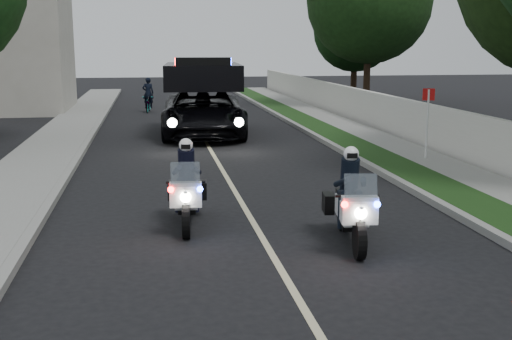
{
  "coord_description": "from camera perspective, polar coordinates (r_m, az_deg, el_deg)",
  "views": [
    {
      "loc": [
        -1.91,
        -8.55,
        3.42
      ],
      "look_at": [
        0.09,
        3.58,
        1.0
      ],
      "focal_mm": 44.93,
      "sensor_mm": 36.0,
      "label": 1
    }
  ],
  "objects": [
    {
      "name": "sidewalk_right",
      "position": [
        20.48,
        13.78,
        1.43
      ],
      "size": [
        1.4,
        60.0,
        0.16
      ],
      "primitive_type": "cube",
      "color": "gray",
      "rests_on": "ground"
    },
    {
      "name": "curb_left",
      "position": [
        18.98,
        -15.86,
        0.56
      ],
      "size": [
        0.2,
        60.0,
        0.15
      ],
      "primitive_type": "cube",
      "color": "gray",
      "rests_on": "ground"
    },
    {
      "name": "tree_right_e",
      "position": [
        39.39,
        8.63,
        6.04
      ],
      "size": [
        4.99,
        4.99,
        8.24
      ],
      "primitive_type": null,
      "rotation": [
        0.0,
        0.0,
        0.01
      ],
      "color": "black",
      "rests_on": "ground"
    },
    {
      "name": "grass_verge",
      "position": [
        20.01,
        10.36,
        1.34
      ],
      "size": [
        1.2,
        60.0,
        0.16
      ],
      "primitive_type": "cube",
      "color": "#193814",
      "rests_on": "ground"
    },
    {
      "name": "curb_right",
      "position": [
        19.78,
        8.45,
        1.29
      ],
      "size": [
        0.2,
        60.0,
        0.15
      ],
      "primitive_type": "cube",
      "color": "gray",
      "rests_on": "ground"
    },
    {
      "name": "tree_right_d",
      "position": [
        35.37,
        9.74,
        5.44
      ],
      "size": [
        7.63,
        7.63,
        11.0
      ],
      "primitive_type": null,
      "rotation": [
        0.0,
        0.0,
        0.17
      ],
      "color": "#173612",
      "rests_on": "ground"
    },
    {
      "name": "ground",
      "position": [
        9.41,
        3.04,
        -10.21
      ],
      "size": [
        120.0,
        120.0,
        0.0
      ],
      "primitive_type": "plane",
      "color": "black",
      "rests_on": "ground"
    },
    {
      "name": "police_moto_right",
      "position": [
        11.4,
        8.36,
        -6.45
      ],
      "size": [
        0.97,
        2.08,
        1.7
      ],
      "primitive_type": null,
      "rotation": [
        0.0,
        0.0,
        -0.14
      ],
      "color": "silver",
      "rests_on": "ground"
    },
    {
      "name": "property_wall",
      "position": [
        20.8,
        16.41,
        3.31
      ],
      "size": [
        0.22,
        60.0,
        1.5
      ],
      "primitive_type": "cube",
      "color": "beige",
      "rests_on": "ground"
    },
    {
      "name": "lane_marking",
      "position": [
        18.96,
        -3.45,
        0.74
      ],
      "size": [
        0.12,
        50.0,
        0.01
      ],
      "primitive_type": "cube",
      "color": "#BFB78C",
      "rests_on": "ground"
    },
    {
      "name": "police_moto_left",
      "position": [
        12.42,
        -6.13,
        -4.91
      ],
      "size": [
        0.84,
        2.02,
        1.68
      ],
      "primitive_type": null,
      "rotation": [
        0.0,
        0.0,
        -0.08
      ],
      "color": "silver",
      "rests_on": "ground"
    },
    {
      "name": "sidewalk_left",
      "position": [
        19.13,
        -19.13,
        0.46
      ],
      "size": [
        2.0,
        60.0,
        0.16
      ],
      "primitive_type": "cube",
      "color": "gray",
      "rests_on": "ground"
    },
    {
      "name": "cyclist",
      "position": [
        33.32,
        -9.53,
        5.1
      ],
      "size": [
        0.57,
        0.39,
        1.56
      ],
      "primitive_type": "imported",
      "rotation": [
        0.0,
        0.0,
        3.17
      ],
      "color": "black",
      "rests_on": "ground"
    },
    {
      "name": "bicycle",
      "position": [
        33.32,
        -9.53,
        5.1
      ],
      "size": [
        0.71,
        1.63,
        0.83
      ],
      "primitive_type": "imported",
      "rotation": [
        0.0,
        0.0,
        -0.1
      ],
      "color": "black",
      "rests_on": "ground"
    },
    {
      "name": "sign_post",
      "position": [
        19.41,
        14.83,
        0.62
      ],
      "size": [
        0.45,
        0.45,
        2.24
      ],
      "primitive_type": null,
      "rotation": [
        0.0,
        0.0,
        -0.35
      ],
      "color": "red",
      "rests_on": "ground"
    },
    {
      "name": "tree_left_far",
      "position": [
        36.98,
        -21.11,
        5.1
      ],
      "size": [
        6.48,
        6.48,
        8.36
      ],
      "primitive_type": null,
      "rotation": [
        0.0,
        0.0,
        0.37
      ],
      "color": "#183310",
      "rests_on": "ground"
    },
    {
      "name": "police_suv",
      "position": [
        24.56,
        -4.67,
        3.1
      ],
      "size": [
        3.43,
        6.7,
        3.17
      ],
      "primitive_type": "imported",
      "rotation": [
        0.0,
        0.0,
        -0.06
      ],
      "color": "black",
      "rests_on": "ground"
    }
  ]
}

